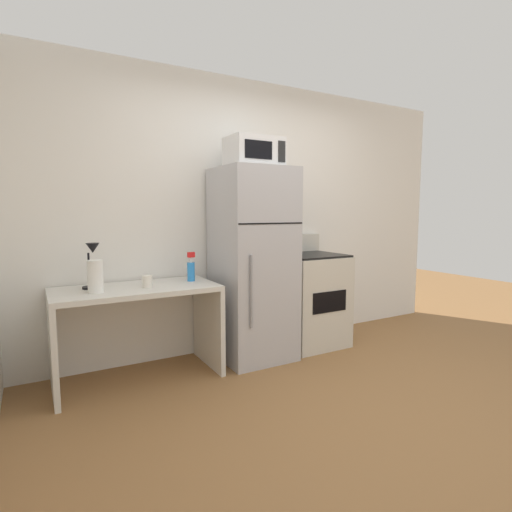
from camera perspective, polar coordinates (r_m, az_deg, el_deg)
ground_plane at (r=2.97m, az=15.69°, el=-20.70°), size 12.00×12.00×0.00m
wall_back_white at (r=4.03m, az=-1.21°, el=5.76°), size 5.00×0.10×2.60m
desk at (r=3.34m, az=-16.60°, el=-7.95°), size 1.25×0.62×0.75m
desk_lamp at (r=3.30m, az=-22.36°, el=-0.24°), size 0.14×0.12×0.35m
coffee_mug at (r=3.25m, az=-15.23°, el=-3.52°), size 0.08×0.08×0.09m
paper_towel_roll at (r=3.14m, az=-21.93°, el=-2.73°), size 0.11×0.11×0.24m
spray_bottle at (r=3.46m, az=-9.25°, el=-1.92°), size 0.06×0.06×0.25m
refrigerator at (r=3.64m, az=-0.46°, el=-1.20°), size 0.63×0.67×1.73m
microwave at (r=3.63m, az=-0.30°, el=14.52°), size 0.46×0.35×0.26m
oven_range at (r=4.09m, az=7.69°, el=-6.05°), size 0.62×0.61×1.10m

